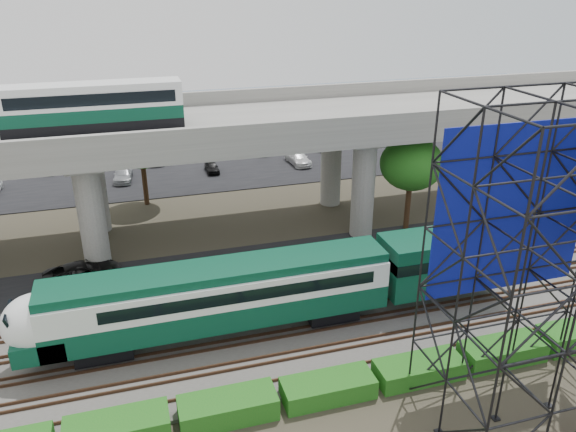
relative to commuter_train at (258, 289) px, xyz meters
name	(u,v)px	position (x,y,z in m)	size (l,w,h in m)	color
ground	(284,349)	(0.95, -2.00, -2.88)	(140.00, 140.00, 0.00)	#474233
ballast_bed	(275,327)	(0.95, 0.00, -2.78)	(90.00, 12.00, 0.20)	slate
service_road	(244,262)	(0.95, 8.50, -2.84)	(90.00, 5.00, 0.08)	black
parking_lot	(198,164)	(0.95, 32.00, -2.84)	(90.00, 18.00, 0.08)	black
harbor_water	(176,118)	(0.95, 54.00, -2.87)	(140.00, 40.00, 0.03)	slate
rail_tracks	(275,325)	(0.95, 0.00, -2.60)	(90.00, 9.52, 0.16)	#472D1E
commuter_train	(258,289)	(0.00, 0.00, 0.00)	(29.30, 3.06, 4.30)	black
overpass	(216,134)	(0.29, 14.00, 5.33)	(80.00, 12.00, 12.40)	#9E9B93
scaffold_tower	(552,276)	(10.51, -9.98, 4.59)	(9.36, 6.36, 15.00)	black
hedge_strip	(328,387)	(1.95, -6.30, -2.32)	(34.60, 1.80, 1.20)	#145815
trees	(165,172)	(-3.72, 14.17, 2.69)	(40.94, 16.94, 7.69)	#382314
suv	(83,273)	(-10.00, 8.83, -2.10)	(2.34, 5.08, 1.41)	black
parked_cars	(211,159)	(2.36, 31.65, -2.20)	(37.18, 9.75, 1.30)	silver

